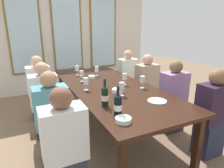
% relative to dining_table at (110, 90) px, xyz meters
% --- Properties ---
extents(ground_plane, '(12.00, 12.00, 0.00)m').
position_rel_dining_table_xyz_m(ground_plane, '(0.00, 0.00, -0.68)').
color(ground_plane, '#7B6049').
extents(back_wall_with_windows, '(4.31, 0.10, 2.90)m').
position_rel_dining_table_xyz_m(back_wall_with_windows, '(0.00, 2.44, 0.77)').
color(back_wall_with_windows, silver).
rests_on(back_wall_with_windows, ground).
extents(dining_table, '(1.11, 2.65, 0.74)m').
position_rel_dining_table_xyz_m(dining_table, '(0.00, 0.00, 0.00)').
color(dining_table, black).
rests_on(dining_table, ground).
extents(white_plate_0, '(0.22, 0.22, 0.01)m').
position_rel_dining_table_xyz_m(white_plate_0, '(0.24, -0.79, 0.06)').
color(white_plate_0, white).
rests_on(white_plate_0, dining_table).
extents(wine_bottle_0, '(0.08, 0.08, 0.30)m').
position_rel_dining_table_xyz_m(wine_bottle_0, '(-0.36, -0.64, 0.17)').
color(wine_bottle_0, black).
rests_on(wine_bottle_0, dining_table).
extents(wine_bottle_1, '(0.08, 0.08, 0.30)m').
position_rel_dining_table_xyz_m(wine_bottle_1, '(-0.35, -0.93, 0.17)').
color(wine_bottle_1, black).
rests_on(wine_bottle_1, dining_table).
extents(tasting_bowl_0, '(0.15, 0.15, 0.04)m').
position_rel_dining_table_xyz_m(tasting_bowl_0, '(-0.37, -1.07, 0.08)').
color(tasting_bowl_0, white).
rests_on(tasting_bowl_0, dining_table).
extents(tasting_bowl_1, '(0.15, 0.15, 0.05)m').
position_rel_dining_table_xyz_m(tasting_bowl_1, '(-0.04, -0.32, 0.09)').
color(tasting_bowl_1, white).
rests_on(tasting_bowl_1, dining_table).
extents(tasting_bowl_2, '(0.11, 0.11, 0.05)m').
position_rel_dining_table_xyz_m(tasting_bowl_2, '(-0.08, 0.53, 0.08)').
color(tasting_bowl_2, white).
rests_on(tasting_bowl_2, dining_table).
extents(wine_glass_0, '(0.07, 0.07, 0.17)m').
position_rel_dining_table_xyz_m(wine_glass_0, '(-0.24, 0.84, 0.18)').
color(wine_glass_0, white).
rests_on(wine_glass_0, dining_table).
extents(wine_glass_1, '(0.07, 0.07, 0.17)m').
position_rel_dining_table_xyz_m(wine_glass_1, '(0.05, 0.64, 0.18)').
color(wine_glass_1, white).
rests_on(wine_glass_1, dining_table).
extents(wine_glass_2, '(0.07, 0.07, 0.17)m').
position_rel_dining_table_xyz_m(wine_glass_2, '(0.22, -0.04, 0.18)').
color(wine_glass_2, white).
rests_on(wine_glass_2, dining_table).
extents(wine_glass_3, '(0.07, 0.07, 0.17)m').
position_rel_dining_table_xyz_m(wine_glass_3, '(-0.05, -0.44, 0.18)').
color(wine_glass_3, white).
rests_on(wine_glass_3, dining_table).
extents(wine_glass_4, '(0.07, 0.07, 0.17)m').
position_rel_dining_table_xyz_m(wine_glass_4, '(-0.37, -0.03, 0.18)').
color(wine_glass_4, white).
rests_on(wine_glass_4, dining_table).
extents(wine_glass_5, '(0.07, 0.07, 0.17)m').
position_rel_dining_table_xyz_m(wine_glass_5, '(-0.29, 0.41, 0.18)').
color(wine_glass_5, white).
rests_on(wine_glass_5, dining_table).
extents(wine_glass_6, '(0.07, 0.07, 0.17)m').
position_rel_dining_table_xyz_m(wine_glass_6, '(0.37, -0.29, 0.18)').
color(wine_glass_6, white).
rests_on(wine_glass_6, dining_table).
extents(seated_person_0, '(0.38, 0.24, 1.11)m').
position_rel_dining_table_xyz_m(seated_person_0, '(-0.88, -0.30, -0.15)').
color(seated_person_0, '#323933').
rests_on(seated_person_0, ground).
extents(seated_person_1, '(0.38, 0.24, 1.11)m').
position_rel_dining_table_xyz_m(seated_person_1, '(0.88, -0.38, -0.15)').
color(seated_person_1, '#36302E').
rests_on(seated_person_1, ground).
extents(seated_person_2, '(0.38, 0.24, 1.11)m').
position_rel_dining_table_xyz_m(seated_person_2, '(-0.88, -0.94, -0.15)').
color(seated_person_2, '#2D3142').
rests_on(seated_person_2, ground).
extents(seated_person_3, '(0.38, 0.24, 1.11)m').
position_rel_dining_table_xyz_m(seated_person_3, '(0.88, -1.04, -0.15)').
color(seated_person_3, '#242942').
rests_on(seated_person_3, ground).
extents(seated_person_4, '(0.38, 0.24, 1.11)m').
position_rel_dining_table_xyz_m(seated_person_4, '(-0.88, 0.98, -0.15)').
color(seated_person_4, '#342D2F').
rests_on(seated_person_4, ground).
extents(seated_person_5, '(0.38, 0.24, 1.11)m').
position_rel_dining_table_xyz_m(seated_person_5, '(0.88, 0.99, -0.15)').
color(seated_person_5, '#252C2C').
rests_on(seated_person_5, ground).
extents(seated_person_6, '(0.38, 0.24, 1.11)m').
position_rel_dining_table_xyz_m(seated_person_6, '(-0.88, 0.32, -0.15)').
color(seated_person_6, '#322530').
rests_on(seated_person_6, ground).
extents(seated_person_7, '(0.38, 0.24, 1.11)m').
position_rel_dining_table_xyz_m(seated_person_7, '(0.88, 0.31, -0.15)').
color(seated_person_7, '#293A30').
rests_on(seated_person_7, ground).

